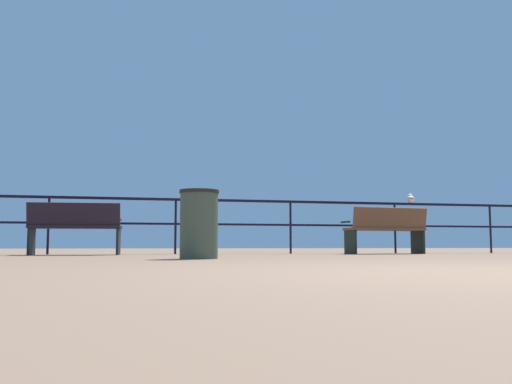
% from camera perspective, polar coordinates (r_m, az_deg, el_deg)
% --- Properties ---
extents(ground_plane, '(60.00, 60.00, 0.00)m').
position_cam_1_polar(ground_plane, '(3.66, 23.43, -7.49)').
color(ground_plane, '#8C6A50').
extents(pier_railing, '(25.31, 0.05, 1.07)m').
position_cam_1_polar(pier_railing, '(11.07, -2.19, -2.15)').
color(pier_railing, black).
rests_on(pier_railing, ground_plane).
extents(bench_near_left, '(1.56, 0.75, 0.88)m').
position_cam_1_polar(bench_near_left, '(10.07, -17.83, -3.20)').
color(bench_near_left, black).
rests_on(bench_near_left, ground_plane).
extents(bench_near_right, '(1.62, 0.77, 0.89)m').
position_cam_1_polar(bench_near_right, '(11.24, 13.08, -3.52)').
color(bench_near_right, brown).
rests_on(bench_near_right, ground_plane).
extents(seagull_on_rail, '(0.26, 0.42, 0.21)m').
position_cam_1_polar(seagull_on_rail, '(12.45, 15.36, -0.65)').
color(seagull_on_rail, silver).
rests_on(seagull_on_rail, pier_railing).
extents(trash_bin, '(0.48, 0.48, 0.83)m').
position_cam_1_polar(trash_bin, '(6.88, -5.79, -3.25)').
color(trash_bin, '#3D4936').
rests_on(trash_bin, ground_plane).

